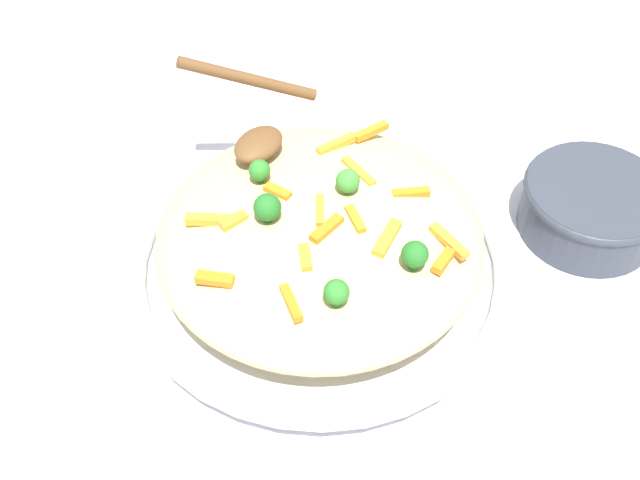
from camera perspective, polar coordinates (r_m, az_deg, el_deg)
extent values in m
plane|color=silver|center=(0.76, 0.00, -2.82)|extent=(2.40, 2.40, 0.00)
cylinder|color=silver|center=(0.75, 0.00, -2.33)|extent=(0.33, 0.33, 0.02)
torus|color=silver|center=(0.74, 0.00, -1.42)|extent=(0.36, 0.36, 0.02)
torus|color=black|center=(0.74, 0.00, -1.25)|extent=(0.36, 0.36, 0.00)
ellipsoid|color=#D1BA7A|center=(0.72, 0.00, 0.34)|extent=(0.30, 0.30, 0.06)
cube|color=orange|center=(0.67, 9.04, -1.50)|extent=(0.03, 0.01, 0.01)
cube|color=orange|center=(0.70, -8.19, 1.48)|extent=(0.03, 0.04, 0.01)
cube|color=orange|center=(0.71, -3.34, 3.35)|extent=(0.01, 0.03, 0.01)
cube|color=orange|center=(0.73, 2.98, 4.97)|extent=(0.02, 0.04, 0.01)
cube|color=orange|center=(0.72, 6.68, 3.44)|extent=(0.03, 0.03, 0.01)
cube|color=orange|center=(0.78, 3.77, 7.97)|extent=(0.04, 0.02, 0.01)
cube|color=orange|center=(0.69, 0.26, 2.11)|extent=(0.03, 0.03, 0.01)
cube|color=orange|center=(0.68, 0.49, 0.83)|extent=(0.04, 0.01, 0.01)
cube|color=orange|center=(0.63, -2.13, -4.63)|extent=(0.03, 0.03, 0.01)
cube|color=orange|center=(0.77, 1.17, 7.00)|extent=(0.04, 0.02, 0.01)
cube|color=orange|center=(0.69, 2.60, 1.53)|extent=(0.03, 0.03, 0.01)
cube|color=orange|center=(0.69, -6.35, 1.39)|extent=(0.03, 0.02, 0.01)
cube|color=orange|center=(0.68, 4.94, 0.12)|extent=(0.04, 0.02, 0.01)
cube|color=orange|center=(0.65, -7.73, -2.84)|extent=(0.02, 0.03, 0.01)
cube|color=orange|center=(0.68, 9.44, -0.08)|extent=(0.02, 0.04, 0.01)
cube|color=orange|center=(0.66, -1.09, -1.27)|extent=(0.03, 0.02, 0.01)
cylinder|color=#296820|center=(0.73, -4.41, 4.50)|extent=(0.01, 0.01, 0.01)
sphere|color=#2D7A28|center=(0.72, -4.46, 5.12)|extent=(0.02, 0.02, 0.02)
cylinder|color=#205B1C|center=(0.69, -3.83, 1.67)|extent=(0.01, 0.01, 0.01)
sphere|color=#236B23|center=(0.68, -3.88, 2.41)|extent=(0.02, 0.02, 0.02)
cylinder|color=#377928|center=(0.71, 2.03, 3.70)|extent=(0.01, 0.01, 0.01)
sphere|color=#3D8E33|center=(0.70, 2.05, 4.35)|extent=(0.02, 0.02, 0.02)
cylinder|color=#205B1C|center=(0.66, 6.88, -1.78)|extent=(0.01, 0.01, 0.01)
sphere|color=#236B23|center=(0.65, 6.98, -1.05)|extent=(0.02, 0.02, 0.02)
cylinder|color=#296820|center=(0.63, 1.20, -4.49)|extent=(0.01, 0.01, 0.01)
sphere|color=#2D7A28|center=(0.62, 1.22, -3.83)|extent=(0.02, 0.02, 0.02)
ellipsoid|color=brown|center=(0.75, -4.54, 7.02)|extent=(0.06, 0.04, 0.02)
cylinder|color=brown|center=(0.78, -5.26, 11.67)|extent=(0.10, 0.11, 0.07)
cylinder|color=#333842|center=(0.83, 19.26, 2.23)|extent=(0.14, 0.14, 0.06)
torus|color=#333842|center=(0.82, 19.66, 3.39)|extent=(0.14, 0.14, 0.01)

